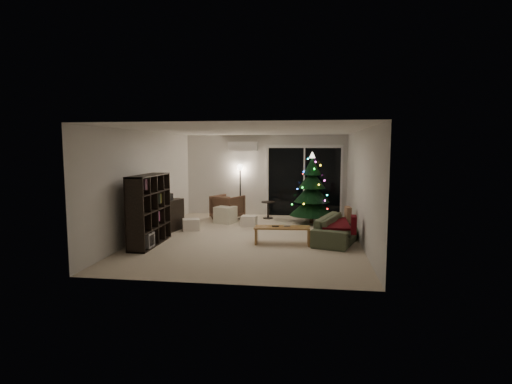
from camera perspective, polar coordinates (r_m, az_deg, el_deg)
room at (r=10.70m, az=2.75°, el=0.49°), size 6.50×7.51×2.60m
bookshelf at (r=9.02m, az=-16.09°, el=-2.45°), size 0.53×1.56×1.53m
media_cabinet at (r=10.23m, az=-13.18°, el=-3.45°), size 0.75×1.34×0.79m
stereo at (r=10.16m, az=-13.25°, el=-0.78°), size 0.40×0.48×0.17m
armchair at (r=11.87m, az=-4.07°, el=-2.13°), size 1.03×1.04×0.72m
ottoman at (r=11.30m, az=-4.39°, el=-3.24°), size 0.64×0.64×0.46m
cardboard_box_a at (r=10.37m, az=-9.27°, el=-4.63°), size 0.50×0.44×0.30m
cardboard_box_b at (r=10.77m, az=-1.01°, el=-4.16°), size 0.43×0.33×0.28m
side_table at (r=11.94m, az=1.74°, el=-2.59°), size 0.44×0.44×0.51m
floor_lamp at (r=12.50m, az=-2.26°, el=0.17°), size 0.24×0.24×1.53m
sofa at (r=9.26m, az=11.79°, el=-5.16°), size 1.31×2.06×0.56m
sofa_throw at (r=9.23m, az=11.18°, el=-4.39°), size 0.60×1.38×0.05m
cushion_a at (r=9.88m, az=13.00°, el=-3.14°), size 0.14×0.38×0.37m
cushion_b at (r=8.61m, az=13.79°, el=-4.55°), size 0.14×0.38×0.37m
coffee_table at (r=8.82m, az=3.76°, el=-6.20°), size 1.24×0.51×0.38m
remote_a at (r=8.79m, az=2.80°, el=-4.90°), size 0.15×0.05×0.02m
remote_b at (r=8.82m, az=4.45°, el=-4.87°), size 0.15×0.09×0.02m
christmas_tree at (r=11.22m, az=7.97°, el=0.60°), size 1.58×1.58×1.99m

